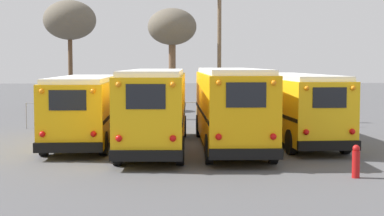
# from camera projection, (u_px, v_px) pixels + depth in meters

# --- Properties ---
(ground_plane) EXTENTS (160.00, 160.00, 0.00)m
(ground_plane) POSITION_uv_depth(u_px,v_px,m) (192.00, 145.00, 25.64)
(ground_plane) COLOR #4C4C4F
(school_bus_0) EXTENTS (2.58, 9.50, 2.97)m
(school_bus_0) POSITION_uv_depth(u_px,v_px,m) (85.00, 107.00, 25.83)
(school_bus_0) COLOR #EAAA0F
(school_bus_0) RESTS_ON ground
(school_bus_1) EXTENTS (2.92, 10.74, 3.28)m
(school_bus_1) POSITION_uv_depth(u_px,v_px,m) (156.00, 106.00, 24.30)
(school_bus_1) COLOR #EAAA0F
(school_bus_1) RESTS_ON ground
(school_bus_2) EXTENTS (2.69, 10.52, 3.33)m
(school_bus_2) POSITION_uv_depth(u_px,v_px,m) (230.00, 105.00, 24.46)
(school_bus_2) COLOR #E5A00C
(school_bus_2) RESTS_ON ground
(school_bus_3) EXTENTS (2.70, 10.18, 3.06)m
(school_bus_3) POSITION_uv_depth(u_px,v_px,m) (294.00, 105.00, 26.49)
(school_bus_3) COLOR yellow
(school_bus_3) RESTS_ON ground
(utility_pole) EXTENTS (1.80, 0.24, 8.77)m
(utility_pole) POSITION_uv_depth(u_px,v_px,m) (219.00, 46.00, 36.00)
(utility_pole) COLOR brown
(utility_pole) RESTS_ON ground
(bare_tree_0) EXTENTS (3.07, 3.07, 7.00)m
(bare_tree_0) POSITION_uv_depth(u_px,v_px,m) (172.00, 29.00, 36.83)
(bare_tree_0) COLOR brown
(bare_tree_0) RESTS_ON ground
(bare_tree_1) EXTENTS (3.95, 3.95, 8.28)m
(bare_tree_1) POSITION_uv_depth(u_px,v_px,m) (70.00, 21.00, 44.11)
(bare_tree_1) COLOR brown
(bare_tree_1) RESTS_ON ground
(fence_line) EXTENTS (17.42, 0.06, 1.42)m
(fence_line) POSITION_uv_depth(u_px,v_px,m) (185.00, 110.00, 32.40)
(fence_line) COLOR #939399
(fence_line) RESTS_ON ground
(fire_hydrant) EXTENTS (0.24, 0.24, 1.03)m
(fire_hydrant) POSITION_uv_depth(u_px,v_px,m) (356.00, 161.00, 18.19)
(fire_hydrant) COLOR #B21414
(fire_hydrant) RESTS_ON ground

